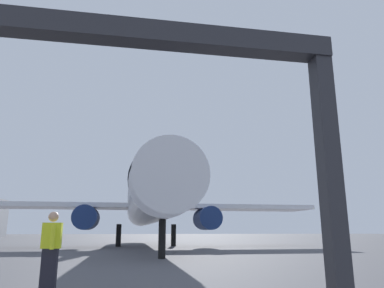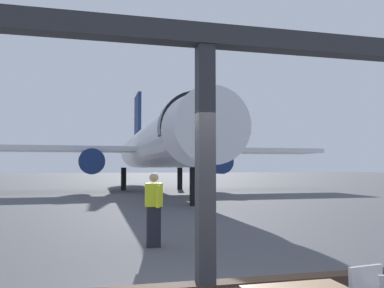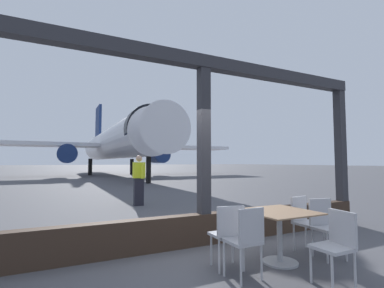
% 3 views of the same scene
% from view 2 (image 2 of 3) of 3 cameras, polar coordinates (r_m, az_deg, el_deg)
% --- Properties ---
extents(ground_plane, '(220.00, 220.00, 0.00)m').
position_cam_2_polar(ground_plane, '(44.49, -12.12, -5.77)').
color(ground_plane, '#4C4C51').
extents(window_frame, '(8.00, 0.24, 3.55)m').
position_cam_2_polar(window_frame, '(4.64, 1.93, -10.22)').
color(window_frame, '#38281E').
rests_on(window_frame, ground).
extents(airplane, '(28.93, 32.78, 10.39)m').
position_cam_2_polar(airplane, '(32.07, -5.24, -0.29)').
color(airplane, silver).
rests_on(airplane, ground).
extents(ground_crew_worker, '(0.40, 0.55, 1.74)m').
position_cam_2_polar(ground_crew_worker, '(9.55, -5.53, -9.21)').
color(ground_crew_worker, black).
rests_on(ground_crew_worker, ground).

